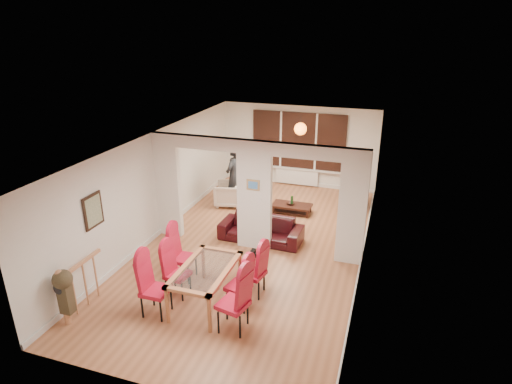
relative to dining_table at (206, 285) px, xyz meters
The scene contains 24 objects.
floor 2.41m from the dining_table, 85.80° to the left, with size 5.00×9.00×0.01m, color #AB6945.
room_walls 2.55m from the dining_table, 85.80° to the left, with size 5.00×9.00×2.60m, color silver, non-canonical shape.
divider_wall 2.55m from the dining_table, 85.80° to the left, with size 5.00×0.18×2.60m, color white.
bay_window_blinds 6.90m from the dining_table, 88.54° to the left, with size 3.00×0.08×1.80m, color black.
radiator 6.77m from the dining_table, 88.53° to the left, with size 1.40×0.08×0.50m, color white.
pendant_light 5.96m from the dining_table, 85.22° to the left, with size 0.36×0.36×0.36m, color orange.
stair_newel 2.24m from the dining_table, 158.21° to the right, with size 0.40×1.20×1.10m, color tan, non-canonical shape.
wall_poster 2.60m from the dining_table, behind, with size 0.04×0.52×0.67m, color gray.
pillar_photo 2.59m from the dining_table, 85.62° to the left, with size 0.30×0.03×0.25m, color #4C8CD8.
dining_table is the anchor object (origin of this frame).
dining_chair_la 0.94m from the dining_table, 140.69° to the right, with size 0.46×0.46×1.15m, color #AF112C, non-canonical shape.
dining_chair_lb 0.65m from the dining_table, behind, with size 0.42×0.42×1.05m, color #AF112C, non-canonical shape.
dining_chair_lc 1.01m from the dining_table, 141.50° to the left, with size 0.45×0.45×1.12m, color #AF112C, non-canonical shape.
dining_chair_ra 0.95m from the dining_table, 35.86° to the right, with size 0.47×0.47×1.18m, color #AF112C, non-canonical shape.
dining_chair_rb 0.64m from the dining_table, ahead, with size 0.41×0.41×1.02m, color #AF112C, non-canonical shape.
dining_chair_rc 0.94m from the dining_table, 36.43° to the left, with size 0.42×0.42×1.06m, color #AF112C, non-canonical shape.
sofa 2.75m from the dining_table, 85.47° to the left, with size 2.01×0.78×0.59m, color black.
armchair 4.74m from the dining_table, 106.60° to the left, with size 0.76×0.73×0.69m, color beige.
person 4.72m from the dining_table, 104.28° to the left, with size 0.44×0.66×1.82m, color black.
television 6.02m from the dining_table, 68.83° to the left, with size 0.13×1.02×0.59m, color black.
coffee_table 4.61m from the dining_table, 83.15° to the left, with size 1.08×0.54×0.25m, color black, non-canonical shape.
bottle 4.59m from the dining_table, 83.15° to the left, with size 0.07×0.07×0.28m, color #143F19.
bowl 4.60m from the dining_table, 83.66° to the left, with size 0.22×0.22×0.05m, color black.
shoes 2.04m from the dining_table, 80.95° to the left, with size 0.23×0.25×0.10m, color black, non-canonical shape.
Camera 1 is at (2.84, -8.56, 4.92)m, focal length 30.00 mm.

